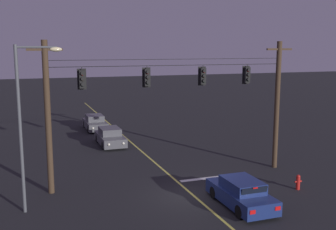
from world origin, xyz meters
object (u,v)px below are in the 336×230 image
object	(u,v)px
street_lamp_corner	(26,113)
car_waiting_near_lane	(241,193)
traffic_light_left_inner	(147,78)
traffic_light_leftmost	(82,79)
car_oncoming_lead	(110,137)
car_oncoming_trailing	(95,123)
fire_hydrant	(298,182)
traffic_light_centre	(203,76)
traffic_light_right_inner	(247,75)

from	to	relation	value
street_lamp_corner	car_waiting_near_lane	bearing A→B (deg)	-16.21
traffic_light_left_inner	car_waiting_near_lane	xyz separation A→B (m)	(3.24, -5.08, -5.43)
car_waiting_near_lane	traffic_light_leftmost	bearing A→B (deg)	143.41
car_oncoming_lead	traffic_light_left_inner	bearing A→B (deg)	-88.87
traffic_light_leftmost	car_waiting_near_lane	bearing A→B (deg)	-36.59
traffic_light_left_inner	car_oncoming_lead	size ratio (longest dim) A/B	0.28
traffic_light_left_inner	car_oncoming_trailing	size ratio (longest dim) A/B	0.28
traffic_light_leftmost	car_waiting_near_lane	size ratio (longest dim) A/B	0.28
car_oncoming_lead	car_oncoming_trailing	distance (m)	6.66
traffic_light_leftmost	fire_hydrant	world-z (taller)	traffic_light_leftmost
traffic_light_centre	car_oncoming_lead	xyz separation A→B (m)	(-3.62, 9.77, -5.43)
traffic_light_left_inner	street_lamp_corner	size ratio (longest dim) A/B	0.15
car_oncoming_trailing	fire_hydrant	size ratio (longest dim) A/B	5.26
traffic_light_leftmost	fire_hydrant	xyz separation A→B (m)	(10.99, -4.05, -5.63)
car_waiting_near_lane	fire_hydrant	distance (m)	4.29
traffic_light_right_inner	street_lamp_corner	size ratio (longest dim) A/B	0.15
traffic_light_left_inner	car_oncoming_lead	xyz separation A→B (m)	(-0.19, 9.77, -5.43)
car_oncoming_lead	fire_hydrant	world-z (taller)	car_oncoming_lead
traffic_light_right_inner	traffic_light_left_inner	bearing A→B (deg)	180.00
car_waiting_near_lane	car_oncoming_trailing	xyz separation A→B (m)	(-3.51, 21.51, -0.00)
car_oncoming_lead	car_oncoming_trailing	xyz separation A→B (m)	(-0.08, 6.66, 0.00)
traffic_light_leftmost	street_lamp_corner	distance (m)	3.90
car_oncoming_lead	fire_hydrant	distance (m)	15.77
car_waiting_near_lane	car_oncoming_trailing	size ratio (longest dim) A/B	0.98
traffic_light_centre	car_waiting_near_lane	size ratio (longest dim) A/B	0.28
street_lamp_corner	car_oncoming_trailing	bearing A→B (deg)	71.57
traffic_light_leftmost	car_oncoming_lead	distance (m)	11.68
traffic_light_leftmost	traffic_light_right_inner	xyz separation A→B (m)	(9.99, 0.00, 0.00)
traffic_light_leftmost	street_lamp_corner	world-z (taller)	street_lamp_corner
traffic_light_right_inner	street_lamp_corner	xyz separation A→B (m)	(-12.89, -2.25, -1.34)
car_oncoming_trailing	fire_hydrant	distance (m)	21.87
traffic_light_right_inner	street_lamp_corner	world-z (taller)	street_lamp_corner
fire_hydrant	traffic_light_right_inner	bearing A→B (deg)	103.92
traffic_light_right_inner	car_oncoming_trailing	distance (m)	18.54
car_waiting_near_lane	traffic_light_right_inner	bearing A→B (deg)	58.15
traffic_light_left_inner	fire_hydrant	world-z (taller)	traffic_light_left_inner
car_oncoming_lead	street_lamp_corner	distance (m)	14.17
traffic_light_centre	traffic_light_left_inner	bearing A→B (deg)	180.00
car_oncoming_lead	car_oncoming_trailing	bearing A→B (deg)	90.67
car_oncoming_lead	street_lamp_corner	xyz separation A→B (m)	(-6.30, -12.01, 4.09)
traffic_light_leftmost	car_oncoming_lead	xyz separation A→B (m)	(3.40, 9.77, -5.43)
fire_hydrant	car_waiting_near_lane	bearing A→B (deg)	-166.14
car_waiting_near_lane	car_oncoming_lead	world-z (taller)	same
street_lamp_corner	car_oncoming_lead	bearing A→B (deg)	62.32
traffic_light_left_inner	street_lamp_corner	bearing A→B (deg)	-160.93
traffic_light_right_inner	street_lamp_corner	distance (m)	13.15
traffic_light_leftmost	traffic_light_left_inner	xyz separation A→B (m)	(3.60, 0.00, 0.00)
car_waiting_near_lane	car_oncoming_lead	bearing A→B (deg)	103.02
traffic_light_leftmost	car_oncoming_trailing	xyz separation A→B (m)	(3.33, 16.43, -5.43)
traffic_light_left_inner	car_oncoming_lead	bearing A→B (deg)	91.13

